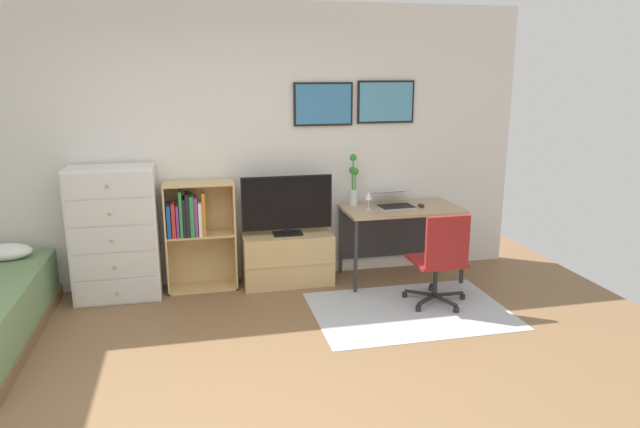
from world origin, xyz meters
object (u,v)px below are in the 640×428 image
(bookshelf, at_px, (195,227))
(bamboo_vase, at_px, (354,184))
(tv_stand, at_px, (288,259))
(office_chair, at_px, (441,257))
(dresser, at_px, (115,234))
(desk, at_px, (398,219))
(television, at_px, (287,205))
(laptop, at_px, (393,200))
(wine_glass, at_px, (368,196))
(computer_mouse, at_px, (421,205))

(bookshelf, relative_size, bamboo_vase, 2.00)
(tv_stand, distance_m, office_chair, 1.52)
(dresser, bearing_deg, bookshelf, 5.17)
(desk, bearing_deg, bamboo_vase, 163.27)
(television, xyz_separation_m, desk, (1.14, -0.01, -0.19))
(bookshelf, height_order, laptop, bookshelf)
(bookshelf, relative_size, laptop, 2.49)
(television, bearing_deg, wine_glass, -7.89)
(dresser, height_order, bamboo_vase, bamboo_vase)
(bookshelf, relative_size, desk, 0.90)
(television, distance_m, computer_mouse, 1.34)
(tv_stand, bearing_deg, desk, -1.51)
(office_chair, bearing_deg, dresser, 162.75)
(bookshelf, xyz_separation_m, wine_glass, (1.66, -0.18, 0.26))
(computer_mouse, bearing_deg, tv_stand, 174.55)
(dresser, bearing_deg, wine_glass, -2.79)
(bookshelf, relative_size, office_chair, 1.22)
(tv_stand, height_order, wine_glass, wine_glass)
(office_chair, distance_m, wine_glass, 0.96)
(tv_stand, bearing_deg, television, -90.00)
(office_chair, relative_size, computer_mouse, 8.27)
(dresser, xyz_separation_m, bookshelf, (0.71, 0.06, 0.00))
(dresser, distance_m, office_chair, 2.95)
(bookshelf, bearing_deg, computer_mouse, -4.56)
(bamboo_vase, xyz_separation_m, wine_glass, (0.09, -0.23, -0.09))
(television, bearing_deg, bamboo_vase, 10.09)
(desk, bearing_deg, laptop, 166.22)
(bamboo_vase, bearing_deg, laptop, -17.16)
(computer_mouse, distance_m, wine_glass, 0.57)
(television, relative_size, bamboo_vase, 1.69)
(dresser, height_order, office_chair, dresser)
(desk, relative_size, wine_glass, 6.44)
(television, xyz_separation_m, office_chair, (1.23, -0.85, -0.34))
(television, bearing_deg, bookshelf, 175.35)
(dresser, bearing_deg, television, -0.26)
(tv_stand, xyz_separation_m, television, (0.00, -0.02, 0.55))
(tv_stand, height_order, laptop, laptop)
(laptop, bearing_deg, tv_stand, 174.59)
(computer_mouse, relative_size, bamboo_vase, 0.20)
(desk, height_order, wine_glass, wine_glass)
(tv_stand, distance_m, bamboo_vase, 1.00)
(television, bearing_deg, desk, -0.38)
(laptop, distance_m, wine_glass, 0.33)
(bookshelf, distance_m, office_chair, 2.31)
(desk, height_order, laptop, laptop)
(computer_mouse, height_order, wine_glass, wine_glass)
(dresser, distance_m, bamboo_vase, 2.32)
(bookshelf, distance_m, tv_stand, 0.95)
(television, xyz_separation_m, wine_glass, (0.78, -0.11, 0.07))
(television, xyz_separation_m, computer_mouse, (1.34, -0.11, -0.04))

